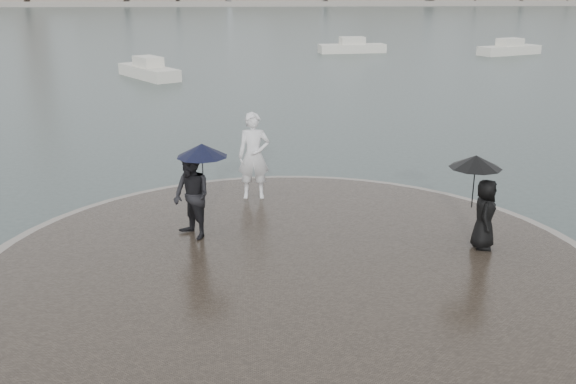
{
  "coord_description": "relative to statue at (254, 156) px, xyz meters",
  "views": [
    {
      "loc": [
        -0.73,
        -7.8,
        5.59
      ],
      "look_at": [
        0.0,
        4.8,
        1.45
      ],
      "focal_mm": 40.0,
      "sensor_mm": 36.0,
      "label": 1
    }
  ],
  "objects": [
    {
      "name": "visitor_left",
      "position": [
        -1.28,
        -2.6,
        0.05
      ],
      "size": [
        1.35,
        1.21,
        2.04
      ],
      "color": "black",
      "rests_on": "quay_tip"
    },
    {
      "name": "quay_tip",
      "position": [
        0.69,
        -4.24,
        -1.27
      ],
      "size": [
        11.9,
        11.9,
        0.36
      ],
      "primitive_type": "cylinder",
      "color": "#2D261E",
      "rests_on": "ground"
    },
    {
      "name": "boats",
      "position": [
        7.69,
        33.02,
        -1.07
      ],
      "size": [
        32.22,
        17.8,
        1.5
      ],
      "color": "beige",
      "rests_on": "ground"
    },
    {
      "name": "statue",
      "position": [
        0.0,
        0.0,
        0.0
      ],
      "size": [
        0.81,
        0.54,
        2.18
      ],
      "primitive_type": "imported",
      "rotation": [
        0.0,
        0.0,
        -0.02
      ],
      "color": "silver",
      "rests_on": "quay_tip"
    },
    {
      "name": "kerb_ring",
      "position": [
        0.69,
        -4.24,
        -1.29
      ],
      "size": [
        12.5,
        12.5,
        0.32
      ],
      "primitive_type": "cylinder",
      "color": "gray",
      "rests_on": "ground"
    },
    {
      "name": "visitor_right",
      "position": [
        4.57,
        -3.5,
        0.05
      ],
      "size": [
        1.12,
        1.06,
        1.95
      ],
      "color": "black",
      "rests_on": "quay_tip"
    }
  ]
}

